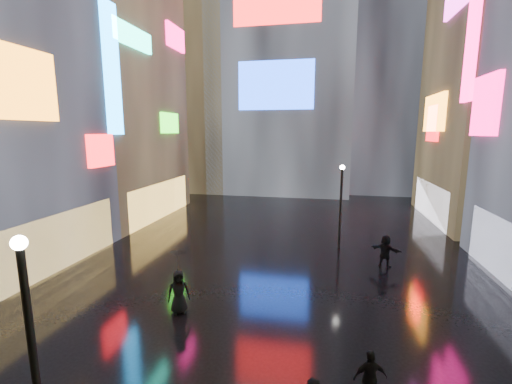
# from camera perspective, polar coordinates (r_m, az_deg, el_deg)

# --- Properties ---
(ground) EXTENTS (140.00, 140.00, 0.00)m
(ground) POSITION_cam_1_polar(r_m,az_deg,el_deg) (21.44, 4.37, -9.57)
(ground) COLOR black
(ground) RESTS_ON ground
(building_left_far) EXTENTS (10.28, 12.00, 22.00)m
(building_left_far) POSITION_cam_1_polar(r_m,az_deg,el_deg) (32.16, -24.51, 15.93)
(building_left_far) COLOR black
(building_left_far) RESTS_ON ground
(tower_main) EXTENTS (16.00, 14.20, 42.00)m
(tower_main) POSITION_cam_1_polar(r_m,az_deg,el_deg) (46.48, 4.87, 27.28)
(tower_main) COLOR black
(tower_main) RESTS_ON ground
(tower_flank_right) EXTENTS (12.00, 12.00, 34.00)m
(tower_flank_right) POSITION_cam_1_polar(r_m,az_deg,el_deg) (47.54, 20.71, 21.31)
(tower_flank_right) COLOR black
(tower_flank_right) RESTS_ON ground
(tower_flank_left) EXTENTS (10.00, 10.00, 26.00)m
(tower_flank_left) POSITION_cam_1_polar(r_m,az_deg,el_deg) (45.54, -10.15, 17.20)
(tower_flank_left) COLOR black
(tower_flank_left) RESTS_ON ground
(lamp_near) EXTENTS (0.30, 0.30, 5.20)m
(lamp_near) POSITION_cam_1_polar(r_m,az_deg,el_deg) (8.90, -33.34, -20.11)
(lamp_near) COLOR black
(lamp_near) RESTS_ON ground
(lamp_far) EXTENTS (0.30, 0.30, 5.20)m
(lamp_far) POSITION_cam_1_polar(r_m,az_deg,el_deg) (21.67, 13.96, -1.55)
(lamp_far) COLOR black
(lamp_far) RESTS_ON ground
(pedestrian_3) EXTENTS (0.96, 0.59, 1.53)m
(pedestrian_3) POSITION_cam_1_polar(r_m,az_deg,el_deg) (10.72, 18.48, -27.26)
(pedestrian_3) COLOR black
(pedestrian_3) RESTS_ON ground
(pedestrian_4) EXTENTS (1.03, 0.90, 1.77)m
(pedestrian_4) POSITION_cam_1_polar(r_m,az_deg,el_deg) (14.50, -12.76, -15.95)
(pedestrian_4) COLOR black
(pedestrian_4) RESTS_ON ground
(pedestrian_5) EXTENTS (1.69, 1.16, 1.76)m
(pedestrian_5) POSITION_cam_1_polar(r_m,az_deg,el_deg) (19.80, 20.75, -9.21)
(pedestrian_5) COLOR black
(pedestrian_5) RESTS_ON ground
(umbrella_2) EXTENTS (1.31, 1.32, 0.87)m
(umbrella_2) POSITION_cam_1_polar(r_m,az_deg,el_deg) (13.98, -12.97, -11.07)
(umbrella_2) COLOR black
(umbrella_2) RESTS_ON pedestrian_4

